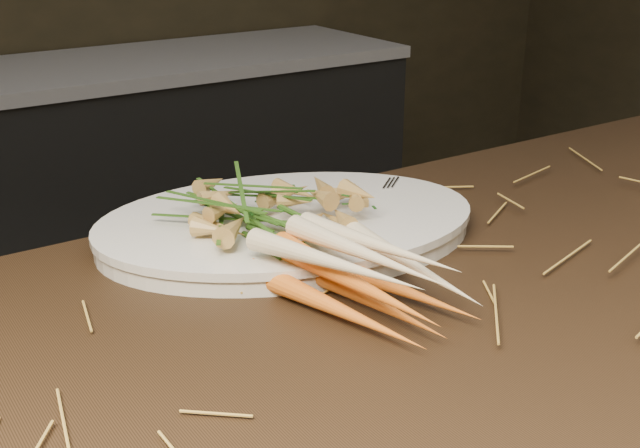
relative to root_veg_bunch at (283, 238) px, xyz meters
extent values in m
cube|color=black|center=(0.50, 1.76, -0.54)|extent=(1.80, 0.60, 0.80)
cube|color=#99999E|center=(0.50, 1.76, -0.12)|extent=(1.82, 0.62, 0.04)
cone|color=#C74C14|center=(-0.02, -0.14, -0.03)|extent=(0.09, 0.26, 0.03)
cone|color=#C74C14|center=(0.02, -0.13, -0.03)|extent=(0.07, 0.26, 0.03)
cone|color=#C74C14|center=(0.06, -0.12, -0.03)|extent=(0.10, 0.26, 0.03)
cone|color=#C74C14|center=(0.00, -0.14, 0.00)|extent=(0.06, 0.26, 0.03)
cone|color=beige|center=(-0.01, -0.13, 0.02)|extent=(0.09, 0.24, 0.04)
cone|color=beige|center=(0.02, -0.13, 0.02)|extent=(0.06, 0.24, 0.04)
cone|color=beige|center=(0.05, -0.12, 0.02)|extent=(0.07, 0.24, 0.04)
cone|color=beige|center=(0.08, -0.14, 0.00)|extent=(0.03, 0.24, 0.03)
ellipsoid|color=#3B731F|center=(-0.01, 0.09, 0.00)|extent=(0.19, 0.24, 0.08)
cube|color=silver|center=(0.23, 0.02, -0.01)|extent=(0.16, 0.14, 0.00)
camera|label=1|loc=(-0.46, -0.76, 0.38)|focal=45.00mm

